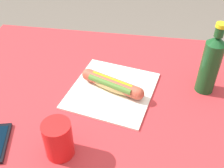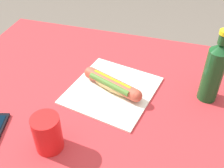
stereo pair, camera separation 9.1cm
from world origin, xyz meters
name	(u,v)px [view 1 (the left image)]	position (x,y,z in m)	size (l,w,h in m)	color
dining_table	(118,129)	(0.00, 0.00, 0.62)	(1.23, 0.89, 0.74)	brown
paper_wrapper	(112,90)	(0.03, -0.06, 0.74)	(0.27, 0.28, 0.01)	silver
hot_dog	(112,84)	(0.03, -0.06, 0.77)	(0.22, 0.11, 0.05)	#DBB26B
soda_bottle	(211,63)	(-0.28, -0.11, 0.85)	(0.06, 0.06, 0.25)	#14471E
drinking_cup	(58,139)	(0.13, 0.21, 0.79)	(0.08, 0.08, 0.11)	red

